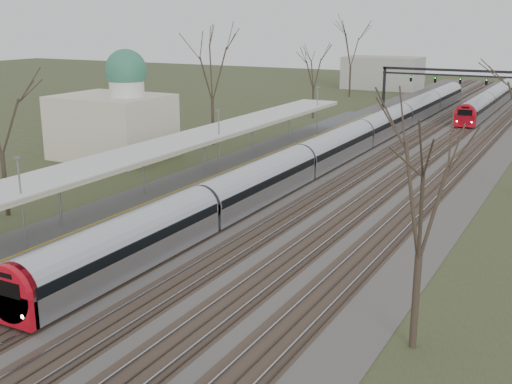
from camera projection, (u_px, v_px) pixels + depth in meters
track_bed at (392, 148)px, 65.94m from camera, size 24.00×160.00×0.22m
platform at (227, 168)px, 55.17m from camera, size 3.50×69.00×1.00m
canopy at (198, 137)px, 50.43m from camera, size 4.10×50.00×3.11m
dome_building at (114, 120)px, 60.51m from camera, size 10.00×8.00×10.30m
signal_gantry at (456, 77)px, 90.18m from camera, size 21.00×0.59×6.08m
tree_west_far at (212, 68)px, 65.75m from camera, size 5.50×5.50×11.33m
tree_east_near at (423, 193)px, 24.40m from camera, size 4.50×4.50×9.27m
train_near at (361, 135)px, 65.21m from camera, size 2.62×90.21×3.05m
train_far at (494, 98)px, 95.96m from camera, size 2.62×45.21×3.05m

